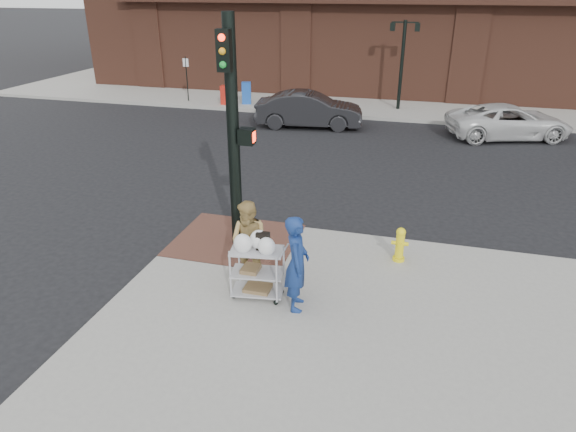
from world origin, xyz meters
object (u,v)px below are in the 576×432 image
(pedestrian_tan, at_px, (250,243))
(sedan_dark, at_px, (309,110))
(minivan_white, at_px, (509,122))
(fire_hydrant, at_px, (400,244))
(woman_blue, at_px, (297,263))
(lamp_post, at_px, (402,55))
(traffic_signal_pole, at_px, (234,130))
(utility_cart, at_px, (257,268))

(pedestrian_tan, relative_size, sedan_dark, 0.38)
(minivan_white, distance_m, fire_hydrant, 12.05)
(fire_hydrant, bearing_deg, woman_blue, -126.65)
(lamp_post, distance_m, traffic_signal_pole, 15.43)
(pedestrian_tan, height_order, fire_hydrant, pedestrian_tan)
(lamp_post, relative_size, minivan_white, 0.84)
(pedestrian_tan, xyz_separation_m, sedan_dark, (-1.80, 12.77, -0.26))
(woman_blue, height_order, utility_cart, woman_blue)
(lamp_post, relative_size, traffic_signal_pole, 0.80)
(lamp_post, distance_m, fire_hydrant, 15.25)
(minivan_white, bearing_deg, sedan_dark, 75.38)
(traffic_signal_pole, xyz_separation_m, pedestrian_tan, (0.81, -1.46, -1.83))
(traffic_signal_pole, height_order, minivan_white, traffic_signal_pole)
(woman_blue, bearing_deg, minivan_white, -31.50)
(traffic_signal_pole, relative_size, fire_hydrant, 6.45)
(lamp_post, height_order, sedan_dark, lamp_post)
(sedan_dark, relative_size, minivan_white, 0.95)
(lamp_post, height_order, woman_blue, lamp_post)
(pedestrian_tan, distance_m, utility_cart, 0.64)
(lamp_post, distance_m, pedestrian_tan, 16.85)
(traffic_signal_pole, height_order, woman_blue, traffic_signal_pole)
(minivan_white, bearing_deg, pedestrian_tan, 137.09)
(utility_cart, bearing_deg, woman_blue, -10.61)
(pedestrian_tan, bearing_deg, sedan_dark, 109.39)
(woman_blue, xyz_separation_m, pedestrian_tan, (-1.13, 0.66, -0.06))
(woman_blue, relative_size, sedan_dark, 0.41)
(traffic_signal_pole, height_order, fire_hydrant, traffic_signal_pole)
(lamp_post, bearing_deg, sedan_dark, -131.49)
(sedan_dark, bearing_deg, utility_cart, -178.98)
(lamp_post, bearing_deg, minivan_white, -37.56)
(utility_cart, bearing_deg, traffic_signal_pole, 119.82)
(minivan_white, bearing_deg, fire_hydrant, 145.96)
(pedestrian_tan, distance_m, minivan_white, 14.59)
(utility_cart, bearing_deg, sedan_dark, 99.09)
(lamp_post, relative_size, woman_blue, 2.19)
(minivan_white, height_order, fire_hydrant, minivan_white)
(lamp_post, height_order, traffic_signal_pole, traffic_signal_pole)
(traffic_signal_pole, bearing_deg, pedestrian_tan, -61.13)
(woman_blue, height_order, fire_hydrant, woman_blue)
(fire_hydrant, bearing_deg, lamp_post, 94.38)
(traffic_signal_pole, distance_m, woman_blue, 3.37)
(pedestrian_tan, bearing_deg, woman_blue, -18.84)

